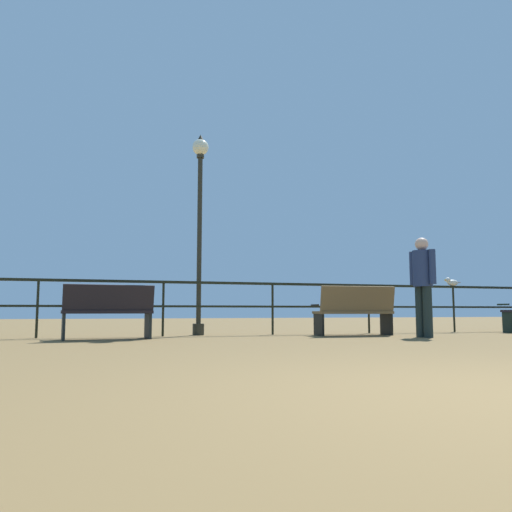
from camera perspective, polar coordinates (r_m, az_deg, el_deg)
pier_railing at (r=9.94m, az=-4.02°, el=-4.37°), size 19.41×0.05×1.03m
bench_near_left at (r=8.81m, az=-16.03°, el=-5.71°), size 1.47×0.79×0.89m
bench_near_right at (r=10.04m, az=10.89°, el=-5.77°), size 1.52×0.74×0.93m
lamppost_center at (r=10.30m, az=-6.23°, el=5.43°), size 0.33×0.33×3.99m
person_by_bench at (r=9.65m, az=17.95°, el=-2.51°), size 0.34×0.56×1.77m
seagull_on_rail at (r=12.39m, az=20.81°, el=-2.71°), size 0.40×0.18×0.19m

